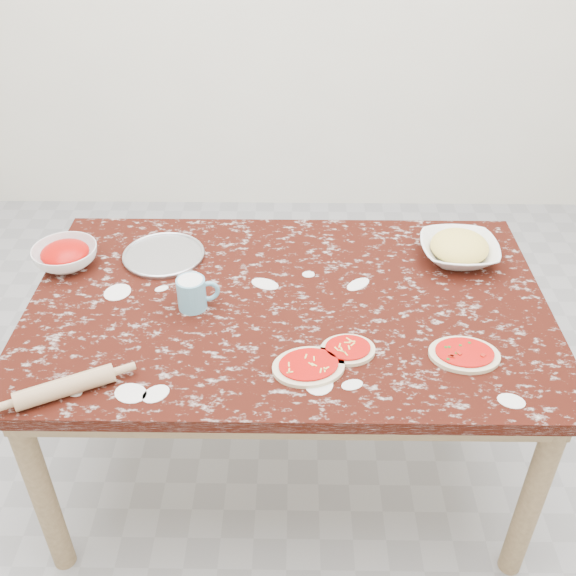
# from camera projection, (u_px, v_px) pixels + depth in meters

# --- Properties ---
(ground) EXTENTS (4.00, 4.00, 0.00)m
(ground) POSITION_uv_depth(u_px,v_px,m) (288.00, 460.00, 2.48)
(ground) COLOR gray
(worktable) EXTENTS (1.60, 1.00, 0.75)m
(worktable) POSITION_uv_depth(u_px,v_px,m) (288.00, 322.00, 2.09)
(worktable) COLOR black
(worktable) RESTS_ON ground
(pizza_tray) EXTENTS (0.36, 0.36, 0.01)m
(pizza_tray) POSITION_uv_depth(u_px,v_px,m) (164.00, 256.00, 2.24)
(pizza_tray) COLOR #B2B2B7
(pizza_tray) RESTS_ON worktable
(sauce_bowl) EXTENTS (0.27, 0.27, 0.07)m
(sauce_bowl) POSITION_uv_depth(u_px,v_px,m) (66.00, 256.00, 2.18)
(sauce_bowl) COLOR white
(sauce_bowl) RESTS_ON worktable
(cheese_bowl) EXTENTS (0.26, 0.26, 0.06)m
(cheese_bowl) POSITION_uv_depth(u_px,v_px,m) (459.00, 251.00, 2.21)
(cheese_bowl) COLOR white
(cheese_bowl) RESTS_ON worktable
(flour_mug) EXTENTS (0.13, 0.09, 0.10)m
(flour_mug) POSITION_uv_depth(u_px,v_px,m) (193.00, 293.00, 1.98)
(flour_mug) COLOR #62A1BC
(flour_mug) RESTS_ON worktable
(pizza_left) EXTENTS (0.23, 0.19, 0.02)m
(pizza_left) POSITION_uv_depth(u_px,v_px,m) (309.00, 366.00, 1.79)
(pizza_left) COLOR beige
(pizza_left) RESTS_ON worktable
(pizza_mid) EXTENTS (0.17, 0.14, 0.02)m
(pizza_mid) POSITION_uv_depth(u_px,v_px,m) (348.00, 350.00, 1.84)
(pizza_mid) COLOR beige
(pizza_mid) RESTS_ON worktable
(pizza_right) EXTENTS (0.21, 0.16, 0.02)m
(pizza_right) POSITION_uv_depth(u_px,v_px,m) (464.00, 354.00, 1.83)
(pizza_right) COLOR beige
(pizza_right) RESTS_ON worktable
(rolling_pin) EXTENTS (0.25, 0.16, 0.05)m
(rolling_pin) POSITION_uv_depth(u_px,v_px,m) (65.00, 387.00, 1.70)
(rolling_pin) COLOR tan
(rolling_pin) RESTS_ON worktable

